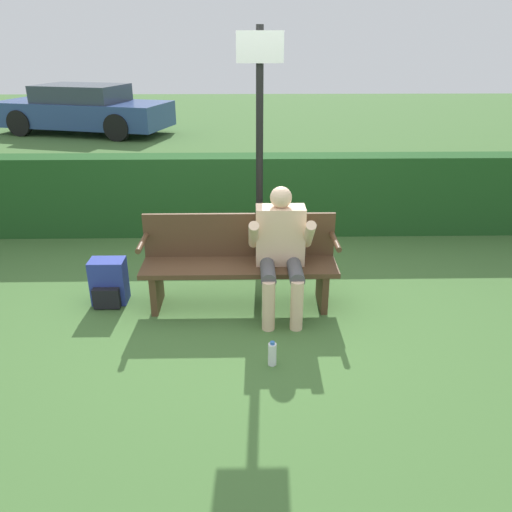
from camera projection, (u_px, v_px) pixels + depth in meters
The scene contains 8 objects.
ground_plane at pixel (240, 305), 4.73m from camera, with size 40.00×40.00×0.00m, color #426B33.
hedge_back at pixel (241, 195), 6.32m from camera, with size 12.00×0.38×1.00m.
park_bench at pixel (239, 260), 4.62m from camera, with size 1.78×0.45×0.85m.
person_seated at pixel (281, 246), 4.43m from camera, with size 0.57×0.64×1.14m.
backpack at pixel (109, 283), 4.71m from camera, with size 0.32×0.29×0.43m.
water_bottle at pixel (272, 354), 3.83m from camera, with size 0.07×0.07×0.21m.
signpost at pixel (260, 142), 4.79m from camera, with size 0.43×0.09×2.44m.
parked_car at pixel (84, 110), 13.16m from camera, with size 4.79×2.86×1.24m.
Camera 1 is at (0.07, -4.15, 2.31)m, focal length 35.00 mm.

